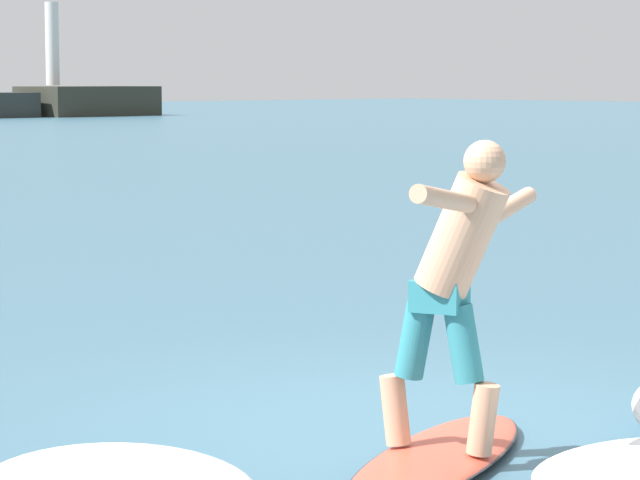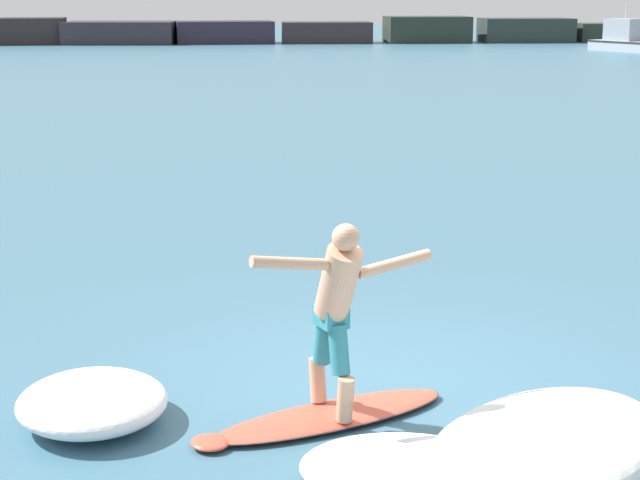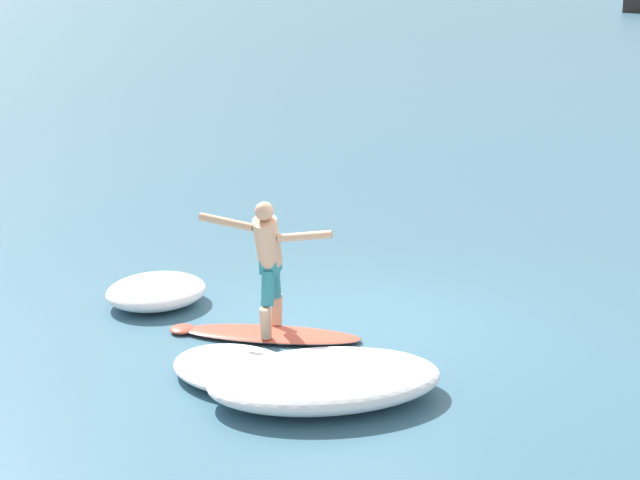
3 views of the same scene
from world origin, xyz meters
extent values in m
plane|color=#3C687E|center=(0.00, 0.00, 0.00)|extent=(200.00, 200.00, 0.00)
ellipsoid|color=#D9523C|center=(-0.57, -0.87, 0.04)|extent=(2.13, 1.41, 0.09)
ellipsoid|color=#D9523C|center=(-1.53, -1.31, 0.04)|extent=(0.40, 0.41, 0.07)
ellipsoid|color=#2D2D33|center=(-0.57, -0.87, 0.04)|extent=(2.15, 1.43, 0.04)
cone|color=black|center=(0.21, -0.51, -0.06)|extent=(0.07, 0.07, 0.14)
cone|color=black|center=(0.01, -0.42, -0.06)|extent=(0.07, 0.07, 0.14)
cone|color=black|center=(0.14, -0.71, -0.06)|extent=(0.07, 0.07, 0.14)
cylinder|color=tan|center=(-0.48, -1.09, 0.27)|extent=(0.18, 0.21, 0.37)
cylinder|color=teal|center=(-0.52, -0.99, 0.64)|extent=(0.22, 0.26, 0.41)
cylinder|color=tan|center=(-0.66, -0.64, 0.27)|extent=(0.18, 0.21, 0.37)
cylinder|color=teal|center=(-0.62, -0.74, 0.64)|extent=(0.22, 0.26, 0.41)
cube|color=teal|center=(-0.57, -0.87, 0.88)|extent=(0.28, 0.32, 0.16)
cylinder|color=tan|center=(-0.53, -0.97, 1.19)|extent=(0.44, 0.56, 0.65)
sphere|color=tan|center=(-0.48, -1.08, 1.56)|extent=(0.21, 0.21, 0.21)
cylinder|color=tan|center=(-0.08, -0.88, 1.30)|extent=(0.61, 0.31, 0.20)
cylinder|color=tan|center=(-0.91, -1.22, 1.40)|extent=(0.62, 0.32, 0.19)
ellipsoid|color=white|center=(0.90, -1.92, 0.20)|extent=(2.69, 2.73, 0.40)
ellipsoid|color=white|center=(-0.15, -2.03, 0.11)|extent=(1.69, 1.41, 0.22)
ellipsoid|color=white|center=(-2.47, -0.75, 0.17)|extent=(1.33, 1.46, 0.35)
camera|label=1|loc=(-6.06, -6.10, 1.97)|focal=85.00mm
camera|label=2|loc=(-1.34, -8.87, 3.38)|focal=60.00mm
camera|label=3|loc=(6.45, -10.06, 4.39)|focal=60.00mm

